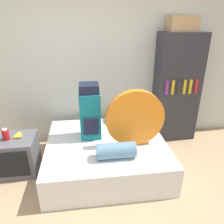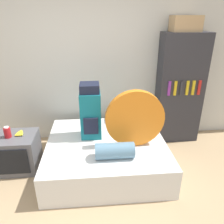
{
  "view_description": "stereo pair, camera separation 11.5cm",
  "coord_description": "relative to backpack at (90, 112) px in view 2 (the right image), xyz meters",
  "views": [
    {
      "loc": [
        -0.03,
        -1.77,
        2.07
      ],
      "look_at": [
        0.32,
        0.89,
        0.87
      ],
      "focal_mm": 35.0,
      "sensor_mm": 36.0,
      "label": 1
    },
    {
      "loc": [
        0.09,
        -1.79,
        2.07
      ],
      "look_at": [
        0.32,
        0.89,
        0.87
      ],
      "focal_mm": 35.0,
      "sensor_mm": 36.0,
      "label": 2
    }
  ],
  "objects": [
    {
      "name": "television",
      "position": [
        -1.1,
        -0.11,
        -0.55
      ],
      "size": [
        0.63,
        0.52,
        0.53
      ],
      "color": "#5B5B60",
      "rests_on": "ground_plane"
    },
    {
      "name": "cardboard_box",
      "position": [
        1.47,
        0.56,
        1.14
      ],
      "size": [
        0.43,
        0.28,
        0.23
      ],
      "color": "tan",
      "rests_on": "bookshelf"
    },
    {
      "name": "backpack",
      "position": [
        0.0,
        0.0,
        0.0
      ],
      "size": [
        0.29,
        0.31,
        0.8
      ],
      "color": "#14707F",
      "rests_on": "bed"
    },
    {
      "name": "canister",
      "position": [
        -1.14,
        -0.12,
        -0.21
      ],
      "size": [
        0.09,
        0.09,
        0.16
      ],
      "color": "#B2191E",
      "rests_on": "television"
    },
    {
      "name": "bed",
      "position": [
        0.21,
        -0.18,
        -0.6
      ],
      "size": [
        1.67,
        1.51,
        0.42
      ],
      "color": "white",
      "rests_on": "ground_plane"
    },
    {
      "name": "bookshelf",
      "position": [
        1.5,
        0.54,
        0.11
      ],
      "size": [
        0.74,
        0.35,
        1.84
      ],
      "color": "#2D2D33",
      "rests_on": "ground_plane"
    },
    {
      "name": "wall_back",
      "position": [
        -0.03,
        0.77,
        0.49
      ],
      "size": [
        8.0,
        0.05,
        2.6
      ],
      "color": "silver",
      "rests_on": "ground_plane"
    },
    {
      "name": "banana_bunch",
      "position": [
        -1.0,
        -0.04,
        -0.27
      ],
      "size": [
        0.13,
        0.17,
        0.03
      ],
      "color": "yellow",
      "rests_on": "television"
    },
    {
      "name": "tent_bag",
      "position": [
        0.58,
        -0.3,
        0.01
      ],
      "size": [
        0.79,
        0.09,
        0.79
      ],
      "color": "orange",
      "rests_on": "bed"
    },
    {
      "name": "sleeping_roll",
      "position": [
        0.29,
        -0.58,
        -0.29
      ],
      "size": [
        0.49,
        0.2,
        0.2
      ],
      "color": "#5B849E",
      "rests_on": "bed"
    },
    {
      "name": "ground_plane",
      "position": [
        -0.03,
        -1.07,
        -0.81
      ],
      "size": [
        16.0,
        16.0,
        0.0
      ],
      "primitive_type": "plane",
      "color": "tan"
    }
  ]
}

